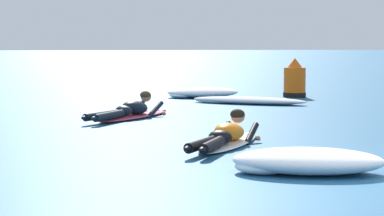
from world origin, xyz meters
name	(u,v)px	position (x,y,z in m)	size (l,w,h in m)	color
ground_plane	(237,102)	(0.00, 10.00, 0.00)	(120.00, 120.00, 0.00)	#235B84
surfer_near	(226,137)	(-1.08, 2.82, 0.14)	(1.42, 2.43, 0.53)	white
surfer_far	(130,111)	(-2.48, 6.60, 0.14)	(1.75, 2.49, 0.54)	#E54C66
whitewater_mid_left	(308,162)	(-0.38, 0.65, 0.14)	(1.89, 1.23, 0.30)	white
whitewater_mid_right	(249,101)	(0.22, 9.52, 0.08)	(2.73, 1.73, 0.17)	white
whitewater_back	(203,93)	(-0.69, 11.45, 0.12)	(1.91, 1.23, 0.26)	white
channel_marker_buoy	(295,82)	(1.65, 11.37, 0.39)	(0.58, 0.58, 0.99)	#EA5B0F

